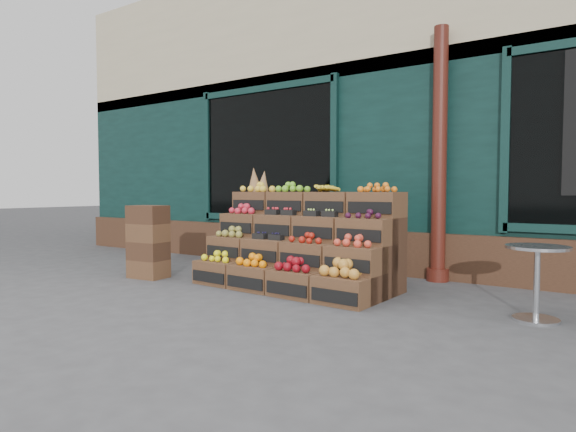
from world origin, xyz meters
The scene contains 6 objects.
ground centered at (0.00, 0.00, 0.00)m, with size 60.00×60.00×0.00m, color #424244.
shop_facade centered at (0.00, 5.11, 2.40)m, with size 12.00×6.24×4.80m.
crate_display centered at (-0.09, 0.79, 0.45)m, with size 2.41×1.28×1.47m.
spare_crates centered at (-2.06, 0.16, 0.48)m, with size 0.51×0.38×0.96m.
bistro_table centered at (2.48, 0.63, 0.42)m, with size 0.53×0.53×0.67m.
shopkeeper centered at (-2.04, 2.87, 0.91)m, with size 0.66×0.44×1.82m, color #1A5D2A.
Camera 1 is at (2.98, -4.09, 1.15)m, focal length 30.00 mm.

